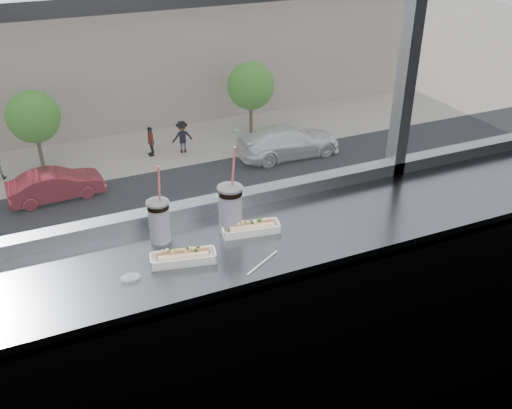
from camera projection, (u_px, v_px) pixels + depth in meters
name	position (u px, v px, depth m)	size (l,w,h in m)	color
wall_back_lower	(210.00, 309.00, 2.77)	(6.00, 6.00, 0.00)	black
counter	(228.00, 249.00, 2.30)	(6.00, 0.55, 0.06)	slate
counter_fascia	(254.00, 386.00, 2.35)	(6.00, 0.04, 1.04)	slate
hotdog_tray_left	(183.00, 257.00, 2.16)	(0.26, 0.13, 0.06)	white
hotdog_tray_right	(251.00, 227.00, 2.34)	(0.25, 0.12, 0.06)	white
soda_cup_left	(159.00, 219.00, 2.26)	(0.09, 0.09, 0.34)	white
soda_cup_right	(230.00, 207.00, 2.32)	(0.11, 0.11, 0.39)	white
loose_straw	(262.00, 263.00, 2.16)	(0.01, 0.01, 0.19)	white
wrapper	(130.00, 277.00, 2.07)	(0.09, 0.06, 0.02)	silver
plaza_ground	(22.00, 87.00, 43.13)	(120.00, 120.00, 0.00)	#A69A8B
street_asphalt	(63.00, 241.00, 24.37)	(80.00, 10.00, 0.06)	black
far_sidewalk	(43.00, 168.00, 30.76)	(80.00, 6.00, 0.04)	#A69A8B
far_building	(16.00, 51.00, 36.79)	(50.00, 14.00, 8.00)	#A19182
car_far_b	(55.00, 180.00, 27.18)	(5.90, 2.46, 1.97)	#B62030
car_near_d	(286.00, 221.00, 23.68)	(6.60, 2.75, 2.20)	white
car_near_e	(392.00, 199.00, 25.62)	(5.73, 2.39, 1.91)	navy
car_far_c	(289.00, 136.00, 31.48)	(6.87, 2.86, 2.29)	white
car_near_c	(93.00, 267.00, 20.93)	(6.13, 2.56, 2.04)	maroon
pedestrian_c	(150.00, 138.00, 31.63)	(0.90, 0.68, 2.03)	#66605B
pedestrian_d	(182.00, 134.00, 31.95)	(1.00, 0.75, 2.24)	#66605B
tree_center	(33.00, 117.00, 29.36)	(2.74, 2.74, 4.28)	#47382B
tree_right	(251.00, 86.00, 33.61)	(2.82, 2.82, 4.40)	#47382B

